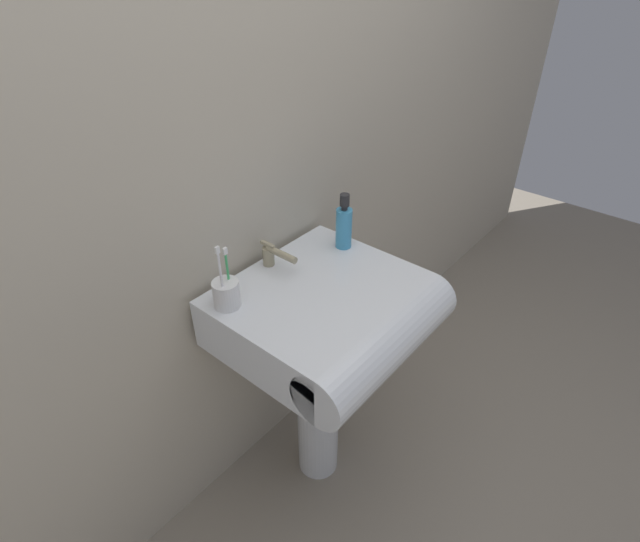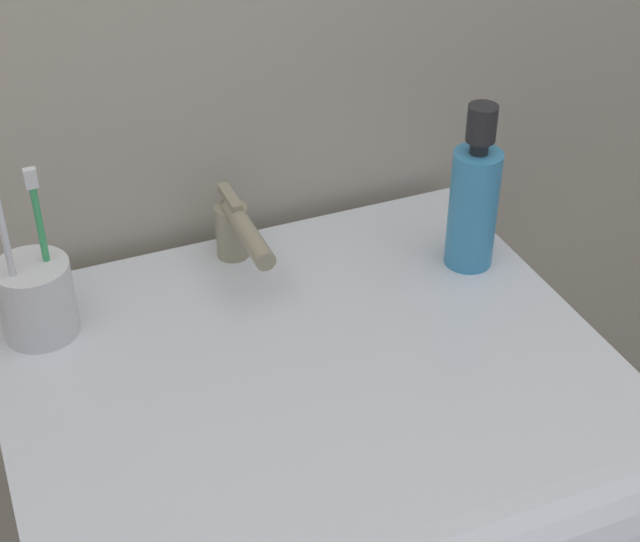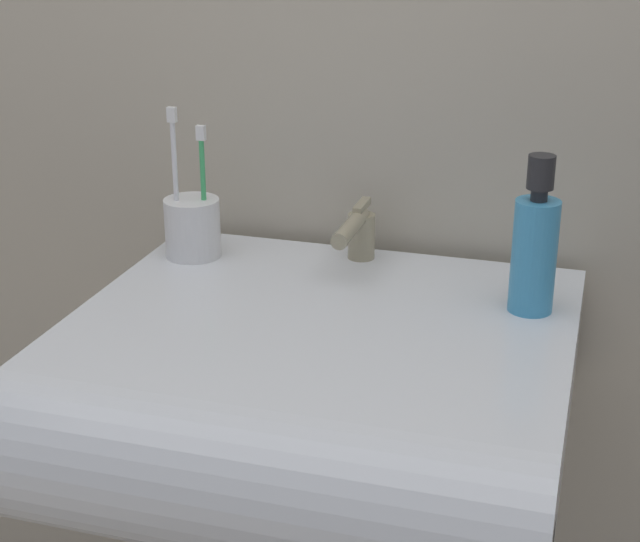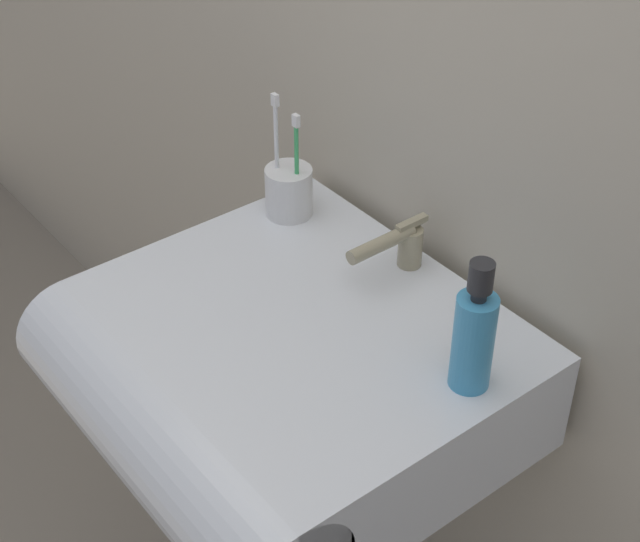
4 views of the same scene
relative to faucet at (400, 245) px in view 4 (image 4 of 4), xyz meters
name	(u,v)px [view 4 (image 4 of 4)]	position (x,y,z in m)	size (l,w,h in m)	color
wall_back	(470,57)	(0.01, 0.11, 0.27)	(5.00, 0.05, 2.40)	#B7AD99
sink_basin	(274,380)	(0.01, -0.24, -0.13)	(0.59, 0.56, 0.17)	white
faucet	(400,245)	(0.00, 0.00, 0.00)	(0.04, 0.15, 0.08)	tan
toothbrush_cup	(289,190)	(-0.23, -0.04, 0.00)	(0.08, 0.08, 0.21)	white
soap_bottle	(474,336)	(0.24, -0.09, 0.03)	(0.05, 0.05, 0.19)	#3F99CC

